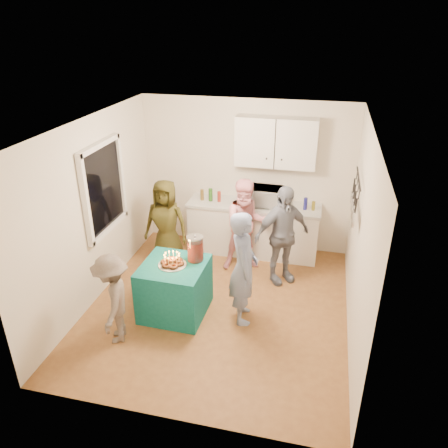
% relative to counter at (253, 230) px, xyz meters
% --- Properties ---
extents(floor, '(4.00, 4.00, 0.00)m').
position_rel_counter_xyz_m(floor, '(-0.20, -1.70, -0.43)').
color(floor, brown).
rests_on(floor, ground).
extents(ceiling, '(4.00, 4.00, 0.00)m').
position_rel_counter_xyz_m(ceiling, '(-0.20, -1.70, 2.17)').
color(ceiling, white).
rests_on(ceiling, floor).
extents(back_wall, '(3.60, 3.60, 0.00)m').
position_rel_counter_xyz_m(back_wall, '(-0.20, 0.30, 0.87)').
color(back_wall, silver).
rests_on(back_wall, floor).
extents(left_wall, '(4.00, 4.00, 0.00)m').
position_rel_counter_xyz_m(left_wall, '(-2.00, -1.70, 0.87)').
color(left_wall, silver).
rests_on(left_wall, floor).
extents(right_wall, '(4.00, 4.00, 0.00)m').
position_rel_counter_xyz_m(right_wall, '(1.60, -1.70, 0.87)').
color(right_wall, silver).
rests_on(right_wall, floor).
extents(window_night, '(0.04, 1.00, 1.20)m').
position_rel_counter_xyz_m(window_night, '(-1.97, -1.40, 1.12)').
color(window_night, black).
rests_on(window_night, left_wall).
extents(counter, '(2.20, 0.58, 0.86)m').
position_rel_counter_xyz_m(counter, '(0.00, 0.00, 0.00)').
color(counter, white).
rests_on(counter, floor).
extents(countertop, '(2.24, 0.62, 0.05)m').
position_rel_counter_xyz_m(countertop, '(0.00, -0.00, 0.46)').
color(countertop, beige).
rests_on(countertop, counter).
extents(upper_cabinet, '(1.30, 0.30, 0.80)m').
position_rel_counter_xyz_m(upper_cabinet, '(0.30, 0.15, 1.52)').
color(upper_cabinet, white).
rests_on(upper_cabinet, back_wall).
extents(pot_rack, '(0.12, 1.00, 0.60)m').
position_rel_counter_xyz_m(pot_rack, '(1.52, -1.00, 1.17)').
color(pot_rack, black).
rests_on(pot_rack, right_wall).
extents(microwave, '(0.58, 0.41, 0.31)m').
position_rel_counter_xyz_m(microwave, '(0.17, 0.00, 0.64)').
color(microwave, white).
rests_on(microwave, countertop).
extents(party_table, '(0.87, 0.87, 0.76)m').
position_rel_counter_xyz_m(party_table, '(-0.76, -1.95, -0.05)').
color(party_table, '#0E615C').
rests_on(party_table, floor).
extents(donut_cake, '(0.38, 0.38, 0.18)m').
position_rel_counter_xyz_m(donut_cake, '(-0.77, -1.96, 0.42)').
color(donut_cake, '#381C0C').
rests_on(donut_cake, party_table).
extents(punch_jar, '(0.22, 0.22, 0.34)m').
position_rel_counter_xyz_m(punch_jar, '(-0.50, -1.76, 0.50)').
color(punch_jar, red).
rests_on(punch_jar, party_table).
extents(man_birthday, '(0.52, 0.66, 1.59)m').
position_rel_counter_xyz_m(man_birthday, '(0.18, -1.87, 0.37)').
color(man_birthday, '#7887AF').
rests_on(man_birthday, floor).
extents(woman_back_left, '(0.73, 0.48, 1.47)m').
position_rel_counter_xyz_m(woman_back_left, '(-1.31, -0.71, 0.31)').
color(woman_back_left, brown).
rests_on(woman_back_left, floor).
extents(woman_back_center, '(0.91, 0.81, 1.53)m').
position_rel_counter_xyz_m(woman_back_center, '(-0.03, -0.55, 0.34)').
color(woman_back_center, pink).
rests_on(woman_back_center, floor).
extents(woman_back_right, '(0.97, 0.87, 1.57)m').
position_rel_counter_xyz_m(woman_back_right, '(0.57, -0.79, 0.36)').
color(woman_back_right, black).
rests_on(woman_back_right, floor).
extents(child_near_left, '(0.67, 0.89, 1.22)m').
position_rel_counter_xyz_m(child_near_left, '(-1.30, -2.66, 0.18)').
color(child_near_left, '#564B45').
rests_on(child_near_left, floor).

